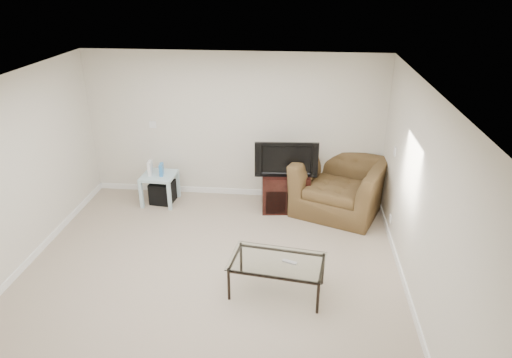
# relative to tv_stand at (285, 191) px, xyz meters

# --- Properties ---
(floor) EXTENTS (5.00, 5.00, 0.00)m
(floor) POSITION_rel_tv_stand_xyz_m (-0.90, -2.05, -0.32)
(floor) COLOR tan
(floor) RESTS_ON ground
(ceiling) EXTENTS (5.00, 5.00, 0.00)m
(ceiling) POSITION_rel_tv_stand_xyz_m (-0.90, -2.05, 2.18)
(ceiling) COLOR white
(ceiling) RESTS_ON ground
(wall_back) EXTENTS (5.00, 0.02, 2.50)m
(wall_back) POSITION_rel_tv_stand_xyz_m (-0.90, 0.45, 0.93)
(wall_back) COLOR silver
(wall_back) RESTS_ON ground
(wall_left) EXTENTS (0.02, 5.00, 2.50)m
(wall_left) POSITION_rel_tv_stand_xyz_m (-3.40, -2.05, 0.93)
(wall_left) COLOR silver
(wall_left) RESTS_ON ground
(wall_right) EXTENTS (0.02, 5.00, 2.50)m
(wall_right) POSITION_rel_tv_stand_xyz_m (1.60, -2.05, 0.93)
(wall_right) COLOR silver
(wall_right) RESTS_ON ground
(plate_back) EXTENTS (0.12, 0.02, 0.12)m
(plate_back) POSITION_rel_tv_stand_xyz_m (-2.30, 0.44, 0.93)
(plate_back) COLOR white
(plate_back) RESTS_ON wall_back
(plate_right_switch) EXTENTS (0.02, 0.09, 0.13)m
(plate_right_switch) POSITION_rel_tv_stand_xyz_m (1.59, -0.45, 0.93)
(plate_right_switch) COLOR white
(plate_right_switch) RESTS_ON wall_right
(plate_right_outlet) EXTENTS (0.02, 0.08, 0.12)m
(plate_right_outlet) POSITION_rel_tv_stand_xyz_m (1.59, -0.75, -0.02)
(plate_right_outlet) COLOR white
(plate_right_outlet) RESTS_ON wall_right
(tv_stand) EXTENTS (0.82, 0.61, 0.64)m
(tv_stand) POSITION_rel_tv_stand_xyz_m (0.00, 0.00, 0.00)
(tv_stand) COLOR black
(tv_stand) RESTS_ON floor
(dvd_player) EXTENTS (0.49, 0.37, 0.06)m
(dvd_player) POSITION_rel_tv_stand_xyz_m (0.00, -0.04, 0.21)
(dvd_player) COLOR black
(dvd_player) RESTS_ON tv_stand
(television) EXTENTS (0.94, 0.25, 0.58)m
(television) POSITION_rel_tv_stand_xyz_m (0.00, -0.03, 0.61)
(television) COLOR black
(television) RESTS_ON tv_stand
(side_table) EXTENTS (0.56, 0.56, 0.52)m
(side_table) POSITION_rel_tv_stand_xyz_m (-2.13, 0.00, -0.06)
(side_table) COLOR #AAC5D5
(side_table) RESTS_ON floor
(subwoofer) EXTENTS (0.40, 0.40, 0.37)m
(subwoofer) POSITION_rel_tv_stand_xyz_m (-2.10, 0.02, -0.13)
(subwoofer) COLOR black
(subwoofer) RESTS_ON floor
(game_console) EXTENTS (0.07, 0.18, 0.24)m
(game_console) POSITION_rel_tv_stand_xyz_m (-2.26, -0.02, 0.32)
(game_console) COLOR white
(game_console) RESTS_ON side_table
(game_case) EXTENTS (0.07, 0.16, 0.21)m
(game_case) POSITION_rel_tv_stand_xyz_m (-2.07, -0.02, 0.30)
(game_case) COLOR #337FCC
(game_case) RESTS_ON side_table
(recliner) EXTENTS (1.59, 1.32, 1.19)m
(recliner) POSITION_rel_tv_stand_xyz_m (0.87, 0.00, 0.28)
(recliner) COLOR #51371F
(recliner) RESTS_ON floor
(coffee_table) EXTENTS (1.22, 0.79, 0.45)m
(coffee_table) POSITION_rel_tv_stand_xyz_m (-0.00, -2.21, -0.09)
(coffee_table) COLOR black
(coffee_table) RESTS_ON floor
(remote) EXTENTS (0.19, 0.11, 0.02)m
(remote) POSITION_rel_tv_stand_xyz_m (0.14, -2.23, 0.14)
(remote) COLOR #B2B2B7
(remote) RESTS_ON coffee_table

